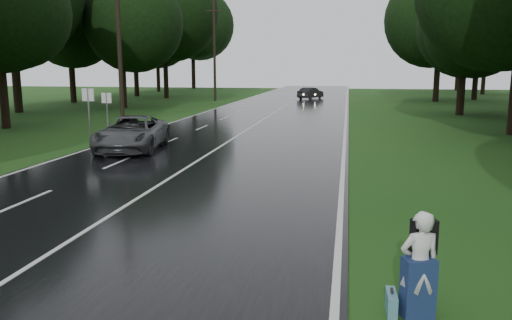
{
  "coord_description": "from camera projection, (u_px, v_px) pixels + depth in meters",
  "views": [
    {
      "loc": [
        5.9,
        -10.77,
        3.81
      ],
      "look_at": [
        3.31,
        3.8,
        1.1
      ],
      "focal_mm": 36.1,
      "sensor_mm": 36.0,
      "label": 1
    }
  ],
  "objects": [
    {
      "name": "lane_center",
      "position": [
        249.0,
        128.0,
        31.49
      ],
      "size": [
        0.12,
        140.0,
        0.01
      ],
      "primitive_type": "cube",
      "color": "silver",
      "rests_on": "road"
    },
    {
      "name": "utility_pole_far",
      "position": [
        215.0,
        101.0,
        56.65
      ],
      "size": [
        1.8,
        0.28,
        10.7
      ],
      "primitive_type": null,
      "color": "black",
      "rests_on": "ground"
    },
    {
      "name": "suitcase",
      "position": [
        391.0,
        303.0,
        7.98
      ],
      "size": [
        0.16,
        0.51,
        0.36
      ],
      "primitive_type": "cube",
      "rotation": [
        0.0,
        0.0,
        0.03
      ],
      "color": "teal",
      "rests_on": "ground"
    },
    {
      "name": "tree_right_f",
      "position": [
        435.0,
        102.0,
        56.09
      ],
      "size": [
        9.36,
        9.36,
        14.63
      ],
      "primitive_type": null,
      "color": "black",
      "rests_on": "ground"
    },
    {
      "name": "tree_right_e",
      "position": [
        459.0,
        115.0,
        40.67
      ],
      "size": [
        7.36,
        7.36,
        11.51
      ],
      "primitive_type": null,
      "color": "black",
      "rests_on": "ground"
    },
    {
      "name": "road",
      "position": [
        249.0,
        129.0,
        31.5
      ],
      "size": [
        12.0,
        140.0,
        0.04
      ],
      "primitive_type": "cube",
      "color": "black",
      "rests_on": "ground"
    },
    {
      "name": "ground",
      "position": [
        90.0,
        230.0,
        12.13
      ],
      "size": [
        160.0,
        160.0,
        0.0
      ],
      "primitive_type": "plane",
      "color": "#1F4815",
      "rests_on": "ground"
    },
    {
      "name": "tree_right_d",
      "position": [
        511.0,
        135.0,
        29.01
      ],
      "size": [
        8.85,
        8.85,
        13.82
      ],
      "primitive_type": null,
      "color": "black",
      "rests_on": "ground"
    },
    {
      "name": "road_sign_a",
      "position": [
        91.0,
        141.0,
        26.7
      ],
      "size": [
        0.64,
        0.1,
        2.69
      ],
      "primitive_type": null,
      "color": "white",
      "rests_on": "ground"
    },
    {
      "name": "utility_pole_mid",
      "position": [
        123.0,
        125.0,
        33.54
      ],
      "size": [
        1.8,
        0.28,
        10.08
      ],
      "primitive_type": null,
      "color": "black",
      "rests_on": "ground"
    },
    {
      "name": "road_sign_b",
      "position": [
        108.0,
        135.0,
        28.67
      ],
      "size": [
        0.57,
        0.1,
        2.37
      ],
      "primitive_type": null,
      "color": "white",
      "rests_on": "ground"
    },
    {
      "name": "hitchhiker",
      "position": [
        419.0,
        268.0,
        7.8
      ],
      "size": [
        0.71,
        0.68,
        1.69
      ],
      "color": "silver",
      "rests_on": "ground"
    },
    {
      "name": "far_car",
      "position": [
        311.0,
        93.0,
        59.99
      ],
      "size": [
        2.93,
        4.23,
        1.32
      ],
      "primitive_type": "imported",
      "rotation": [
        0.0,
        0.0,
        2.72
      ],
      "color": "black",
      "rests_on": "road"
    },
    {
      "name": "tree_left_f",
      "position": [
        167.0,
        98.0,
        61.95
      ],
      "size": [
        10.96,
        10.96,
        17.13
      ],
      "primitive_type": null,
      "color": "black",
      "rests_on": "ground"
    },
    {
      "name": "tree_left_e",
      "position": [
        125.0,
        108.0,
        47.26
      ],
      "size": [
        8.27,
        8.27,
        12.93
      ],
      "primitive_type": null,
      "color": "black",
      "rests_on": "ground"
    },
    {
      "name": "tree_left_d",
      "position": [
        7.0,
        128.0,
        31.94
      ],
      "size": [
        8.44,
        8.44,
        13.19
      ],
      "primitive_type": null,
      "color": "black",
      "rests_on": "ground"
    },
    {
      "name": "grey_car",
      "position": [
        132.0,
        133.0,
        23.39
      ],
      "size": [
        3.37,
        5.85,
        1.53
      ],
      "primitive_type": "imported",
      "rotation": [
        0.0,
        0.0,
        0.16
      ],
      "color": "#424446",
      "rests_on": "road"
    }
  ]
}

